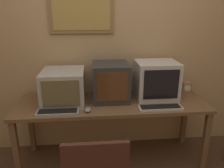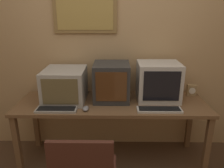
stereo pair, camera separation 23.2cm
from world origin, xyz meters
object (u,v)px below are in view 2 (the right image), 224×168
at_px(monitor_center, 111,82).
at_px(mouse_near_keyboard, 86,109).
at_px(desk_clock, 191,90).
at_px(monitor_right, 158,81).
at_px(keyboard_main, 57,109).
at_px(keyboard_side, 159,110).
at_px(monitor_left, 65,85).

relative_size(monitor_center, mouse_near_keyboard, 4.04).
bearing_deg(desk_clock, monitor_right, -164.70).
height_order(keyboard_main, desk_clock, desk_clock).
bearing_deg(monitor_right, mouse_near_keyboard, -157.76).
distance_m(monitor_center, keyboard_main, 0.65).
height_order(monitor_right, keyboard_side, monitor_right).
bearing_deg(monitor_right, monitor_left, -177.73).
bearing_deg(desk_clock, monitor_center, -172.42).
bearing_deg(keyboard_main, monitor_right, 16.42).
bearing_deg(keyboard_main, desk_clock, 16.10).
height_order(keyboard_main, keyboard_side, same).
bearing_deg(monitor_left, monitor_center, 3.50).
bearing_deg(mouse_near_keyboard, monitor_left, 132.91).
xyz_separation_m(monitor_center, keyboard_main, (-0.55, -0.30, -0.19)).
relative_size(monitor_center, monitor_right, 0.90).
xyz_separation_m(monitor_center, monitor_right, (0.52, 0.01, 0.00)).
relative_size(monitor_right, desk_clock, 3.53).
distance_m(monitor_left, mouse_near_keyboard, 0.41).
bearing_deg(keyboard_main, monitor_center, 29.09).
bearing_deg(monitor_right, keyboard_side, -96.24).
bearing_deg(mouse_near_keyboard, desk_clock, 19.86).
bearing_deg(monitor_center, keyboard_side, -32.41).
distance_m(keyboard_main, mouse_near_keyboard, 0.29).
relative_size(keyboard_side, desk_clock, 3.43).
height_order(keyboard_side, mouse_near_keyboard, mouse_near_keyboard).
relative_size(monitor_center, keyboard_main, 1.01).
xyz_separation_m(keyboard_side, mouse_near_keyboard, (-0.74, 0.00, 0.01)).
relative_size(mouse_near_keyboard, desk_clock, 0.79).
xyz_separation_m(monitor_left, mouse_near_keyboard, (0.26, -0.27, -0.16)).
height_order(monitor_center, desk_clock, monitor_center).
height_order(monitor_left, monitor_right, monitor_right).
bearing_deg(keyboard_side, keyboard_main, 179.85).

